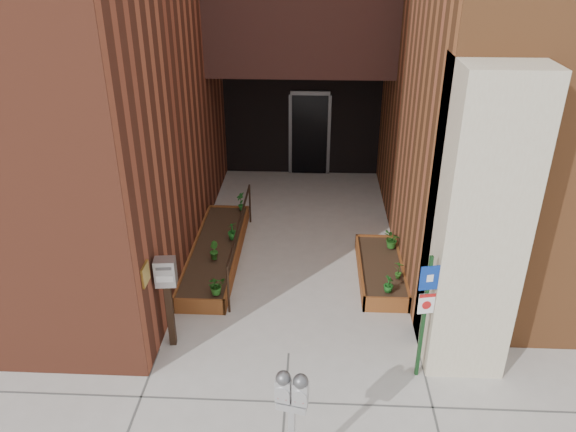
# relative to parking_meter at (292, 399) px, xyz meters

# --- Properties ---
(ground) EXTENTS (80.00, 80.00, 0.00)m
(ground) POSITION_rel_parking_meter_xyz_m (-0.14, 2.18, -1.24)
(ground) COLOR #9E9991
(ground) RESTS_ON ground
(planter_left) EXTENTS (0.90, 3.60, 0.30)m
(planter_left) POSITION_rel_parking_meter_xyz_m (-1.69, 4.88, -1.11)
(planter_left) COLOR brown
(planter_left) RESTS_ON ground
(planter_right) EXTENTS (0.80, 2.20, 0.30)m
(planter_right) POSITION_rel_parking_meter_xyz_m (1.46, 4.38, -1.11)
(planter_right) COLOR brown
(planter_right) RESTS_ON ground
(handrail) EXTENTS (0.04, 3.34, 0.90)m
(handrail) POSITION_rel_parking_meter_xyz_m (-1.19, 4.83, -0.50)
(handrail) COLOR black
(handrail) RESTS_ON ground
(parking_meter) EXTENTS (0.37, 0.20, 1.60)m
(parking_meter) POSITION_rel_parking_meter_xyz_m (0.00, 0.00, 0.00)
(parking_meter) COLOR #B4B4B7
(parking_meter) RESTS_ON ground
(sign_post) EXTENTS (0.27, 0.09, 2.00)m
(sign_post) POSITION_rel_parking_meter_xyz_m (1.74, 1.81, -0.01)
(sign_post) COLOR #153A19
(sign_post) RESTS_ON ground
(payment_dropbox) EXTENTS (0.33, 0.26, 1.53)m
(payment_dropbox) POSITION_rel_parking_meter_xyz_m (-1.95, 2.33, -0.14)
(payment_dropbox) COLOR black
(payment_dropbox) RESTS_ON ground
(shrub_left_a) EXTENTS (0.41, 0.41, 0.33)m
(shrub_left_a) POSITION_rel_parking_meter_xyz_m (-1.40, 3.28, -0.78)
(shrub_left_a) COLOR #215819
(shrub_left_a) RESTS_ON planter_left
(shrub_left_b) EXTENTS (0.25, 0.25, 0.35)m
(shrub_left_b) POSITION_rel_parking_meter_xyz_m (-1.64, 4.41, -0.77)
(shrub_left_b) COLOR #235C1A
(shrub_left_b) RESTS_ON planter_left
(shrub_left_c) EXTENTS (0.28, 0.28, 0.36)m
(shrub_left_c) POSITION_rel_parking_meter_xyz_m (-1.39, 5.18, -0.76)
(shrub_left_c) COLOR #1A5B1B
(shrub_left_c) RESTS_ON planter_left
(shrub_left_d) EXTENTS (0.28, 0.28, 0.41)m
(shrub_left_d) POSITION_rel_parking_meter_xyz_m (-1.39, 6.48, -0.74)
(shrub_left_d) COLOR #1C6320
(shrub_left_d) RESTS_ON planter_left
(shrub_right_a) EXTENTS (0.18, 0.18, 0.30)m
(shrub_right_a) POSITION_rel_parking_meter_xyz_m (1.49, 3.48, -0.79)
(shrub_right_a) COLOR #165017
(shrub_right_a) RESTS_ON planter_right
(shrub_right_b) EXTENTS (0.25, 0.25, 0.35)m
(shrub_right_b) POSITION_rel_parking_meter_xyz_m (1.71, 3.90, -0.77)
(shrub_right_b) COLOR #27601B
(shrub_right_b) RESTS_ON planter_right
(shrub_right_c) EXTENTS (0.41, 0.41, 0.35)m
(shrub_right_c) POSITION_rel_parking_meter_xyz_m (1.71, 4.96, -0.77)
(shrub_right_c) COLOR #215E1B
(shrub_right_c) RESTS_ON planter_right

